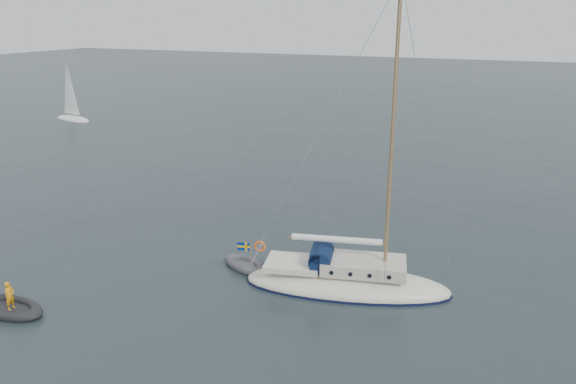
% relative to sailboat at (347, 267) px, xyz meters
% --- Properties ---
extents(ground, '(300.00, 300.00, 0.00)m').
position_rel_sailboat_xyz_m(ground, '(-2.50, -0.75, -1.13)').
color(ground, black).
rests_on(ground, ground).
extents(sailboat, '(10.47, 3.13, 14.91)m').
position_rel_sailboat_xyz_m(sailboat, '(0.00, 0.00, 0.00)').
color(sailboat, white).
rests_on(sailboat, ground).
extents(dinghy, '(2.99, 1.35, 0.43)m').
position_rel_sailboat_xyz_m(dinghy, '(-5.62, 0.10, -0.94)').
color(dinghy, '#55555A').
rests_on(dinghy, ground).
extents(rib, '(3.73, 1.70, 1.52)m').
position_rel_sailboat_xyz_m(rib, '(-13.29, -8.14, -0.89)').
color(rib, black).
rests_on(rib, ground).
extents(distant_yacht_a, '(6.08, 3.24, 8.06)m').
position_rel_sailboat_xyz_m(distant_yacht_a, '(-45.36, 29.62, 2.31)').
color(distant_yacht_a, white).
rests_on(distant_yacht_a, ground).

